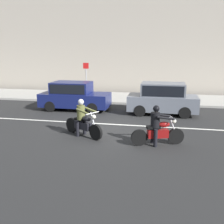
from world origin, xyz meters
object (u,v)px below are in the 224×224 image
Objects in this scene: motorcycle_with_rider_olive at (83,121)px; street_sign_post at (86,76)px; parked_sedan_navy at (74,96)px; motorcycle_with_rider_black_leather at (158,129)px; parked_hatchback_slate_gray at (162,98)px.

street_sign_post is (-2.62, 9.31, 1.04)m from motorcycle_with_rider_olive.
parked_sedan_navy is 1.65× the size of street_sign_post.
motorcycle_with_rider_black_leather is 5.13m from parked_hatchback_slate_gray.
motorcycle_with_rider_black_leather is at bearing -59.53° from street_sign_post.
motorcycle_with_rider_black_leather is 0.48× the size of parked_sedan_navy.
motorcycle_with_rider_black_leather is at bearing -45.21° from parked_sedan_navy.
street_sign_post is (-0.57, 4.57, 0.81)m from parked_sedan_navy.
street_sign_post is at bearing 97.12° from parked_sedan_navy.
parked_hatchback_slate_gray is at bearing 54.59° from motorcycle_with_rider_olive.
parked_hatchback_slate_gray reaches higher than motorcycle_with_rider_black_leather.
street_sign_post is (-5.76, 9.80, 1.04)m from motorcycle_with_rider_black_leather.
motorcycle_with_rider_black_leather is 11.41m from street_sign_post.
parked_hatchback_slate_gray is 1.53× the size of street_sign_post.
parked_sedan_navy is at bearing 178.77° from parked_hatchback_slate_gray.
parked_hatchback_slate_gray is at bearing 88.31° from motorcycle_with_rider_black_leather.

